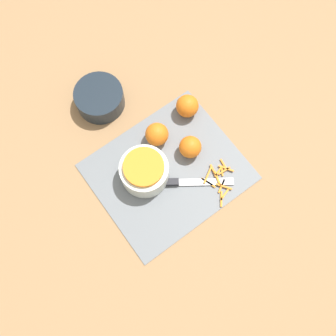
% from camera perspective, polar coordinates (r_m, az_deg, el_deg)
% --- Properties ---
extents(ground_plane, '(4.00, 4.00, 0.00)m').
position_cam_1_polar(ground_plane, '(1.18, 0.00, -0.55)').
color(ground_plane, '#9E754C').
extents(cutting_board, '(0.43, 0.37, 0.01)m').
position_cam_1_polar(cutting_board, '(1.18, 0.00, -0.51)').
color(cutting_board, slate).
rests_on(cutting_board, ground_plane).
extents(bowl_speckled, '(0.14, 0.14, 0.09)m').
position_cam_1_polar(bowl_speckled, '(1.14, -3.46, -0.45)').
color(bowl_speckled, silver).
rests_on(bowl_speckled, cutting_board).
extents(bowl_dark, '(0.15, 0.15, 0.07)m').
position_cam_1_polar(bowl_dark, '(1.26, -9.89, 9.94)').
color(bowl_dark, '#1E2833').
rests_on(bowl_dark, ground_plane).
extents(knife, '(0.24, 0.18, 0.02)m').
position_cam_1_polar(knife, '(1.16, 0.38, -2.07)').
color(knife, '#232328').
rests_on(knife, cutting_board).
extents(orange_left, '(0.07, 0.07, 0.07)m').
position_cam_1_polar(orange_left, '(1.17, 3.25, 3.06)').
color(orange_left, orange).
rests_on(orange_left, cutting_board).
extents(orange_right, '(0.07, 0.07, 0.07)m').
position_cam_1_polar(orange_right, '(1.22, 2.82, 8.97)').
color(orange_right, orange).
rests_on(orange_right, cutting_board).
extents(orange_back, '(0.07, 0.07, 0.07)m').
position_cam_1_polar(orange_back, '(1.18, -1.63, 4.91)').
color(orange_back, orange).
rests_on(orange_back, cutting_board).
extents(peel_pile, '(0.10, 0.12, 0.01)m').
position_cam_1_polar(peel_pile, '(1.18, 7.42, -1.57)').
color(peel_pile, orange).
rests_on(peel_pile, cutting_board).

